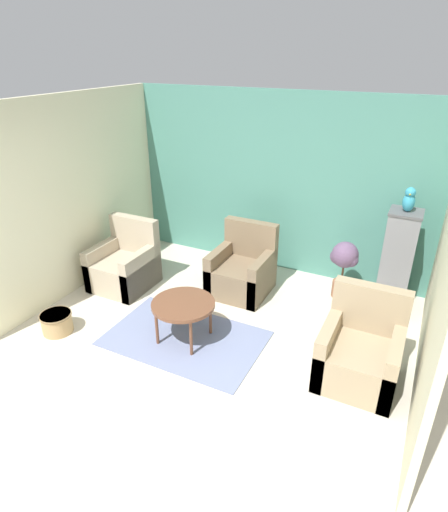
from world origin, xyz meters
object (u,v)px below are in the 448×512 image
(birdcage, at_px, (396,263))
(potted_plant, at_px, (344,262))
(armchair_middle, at_px, (242,271))
(wicker_basket, at_px, (57,322))
(armchair_left, at_px, (125,266))
(parrot, at_px, (409,200))
(coffee_table, at_px, (183,306))
(armchair_right, at_px, (360,354))

(birdcage, xyz_separation_m, potted_plant, (-0.63, -0.06, -0.09))
(armchair_middle, xyz_separation_m, wicker_basket, (-1.56, -1.85, -0.16))
(armchair_left, height_order, potted_plant, armchair_left)
(armchair_middle, height_order, birdcage, birdcage)
(armchair_middle, height_order, potted_plant, armchair_middle)
(birdcage, bearing_deg, armchair_left, -162.07)
(armchair_left, xyz_separation_m, birdcage, (3.41, 1.10, 0.31))
(birdcage, xyz_separation_m, parrot, (0.00, 0.00, 0.83))
(parrot, bearing_deg, potted_plant, -173.92)
(coffee_table, relative_size, armchair_middle, 0.77)
(coffee_table, height_order, armchair_left, armchair_left)
(armchair_left, xyz_separation_m, parrot, (3.41, 1.11, 1.15))
(wicker_basket, bearing_deg, armchair_left, 88.67)
(armchair_left, relative_size, parrot, 3.08)
(armchair_right, xyz_separation_m, potted_plant, (-0.52, 1.51, 0.23))
(coffee_table, bearing_deg, armchair_middle, 83.88)
(armchair_middle, relative_size, potted_plant, 1.17)
(armchair_left, bearing_deg, parrot, 17.97)
(armchair_middle, bearing_deg, armchair_right, -31.02)
(armchair_right, bearing_deg, parrot, 85.92)
(birdcage, height_order, wicker_basket, birdcage)
(wicker_basket, bearing_deg, birdcage, 34.50)
(armchair_right, relative_size, parrot, 3.08)
(armchair_right, bearing_deg, birdcage, 85.91)
(armchair_right, height_order, birdcage, birdcage)
(armchair_right, distance_m, armchair_middle, 2.06)
(parrot, bearing_deg, birdcage, -90.00)
(coffee_table, relative_size, parrot, 2.36)
(armchair_right, height_order, armchair_middle, same)
(armchair_left, distance_m, wicker_basket, 1.27)
(armchair_right, height_order, parrot, parrot)
(coffee_table, bearing_deg, birdcage, 41.99)
(coffee_table, distance_m, armchair_left, 1.57)
(wicker_basket, bearing_deg, armchair_right, 13.29)
(armchair_middle, bearing_deg, coffee_table, -96.12)
(potted_plant, height_order, wicker_basket, potted_plant)
(armchair_left, xyz_separation_m, wicker_basket, (-0.03, -1.26, -0.16))
(armchair_middle, distance_m, wicker_basket, 2.43)
(armchair_middle, relative_size, parrot, 3.08)
(armchair_left, xyz_separation_m, armchair_right, (3.30, -0.47, 0.00))
(potted_plant, bearing_deg, armchair_middle, -160.13)
(coffee_table, bearing_deg, wicker_basket, -158.96)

